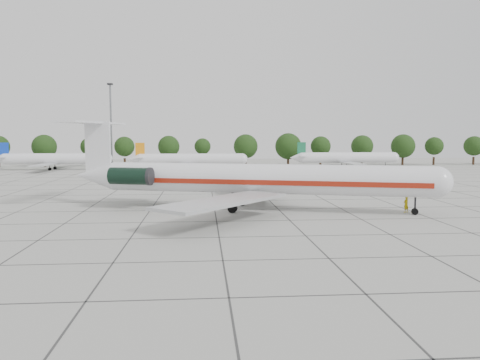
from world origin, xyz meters
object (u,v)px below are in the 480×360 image
(main_airliner, at_px, (243,178))
(ground_crew, at_px, (406,204))
(bg_airliner_c, at_px, (191,160))
(bg_airliner_d, at_px, (347,158))
(floodlight_mast, at_px, (111,120))
(bg_airliner_b, at_px, (55,159))

(main_airliner, distance_m, ground_crew, 20.00)
(ground_crew, bearing_deg, bg_airliner_c, -93.90)
(bg_airliner_d, height_order, floodlight_mast, floodlight_mast)
(ground_crew, bearing_deg, floodlight_mast, -86.21)
(bg_airliner_c, distance_m, bg_airliner_d, 44.93)
(bg_airliner_b, distance_m, floodlight_mast, 25.49)
(bg_airliner_d, bearing_deg, ground_crew, -102.33)
(bg_airliner_c, distance_m, floodlight_mast, 37.06)
(bg_airliner_b, relative_size, floodlight_mast, 1.11)
(ground_crew, height_order, bg_airliner_d, bg_airliner_d)
(ground_crew, bearing_deg, bg_airliner_d, -127.46)
(bg_airliner_b, distance_m, bg_airliner_c, 36.93)
(main_airliner, xyz_separation_m, bg_airliner_c, (-8.28, 67.31, -1.03))
(ground_crew, xyz_separation_m, bg_airliner_d, (16.87, 77.20, 1.91))
(main_airliner, relative_size, bg_airliner_c, 1.66)
(bg_airliner_b, distance_m, bg_airliner_d, 81.16)
(bg_airliner_c, xyz_separation_m, bg_airliner_d, (44.54, 5.94, 0.00))
(main_airliner, height_order, bg_airliner_b, main_airliner)
(bg_airliner_b, bearing_deg, floodlight_mast, 60.22)
(bg_airliner_c, bearing_deg, ground_crew, -68.78)
(bg_airliner_b, bearing_deg, bg_airliner_c, -7.46)
(bg_airliner_c, relative_size, bg_airliner_d, 1.00)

